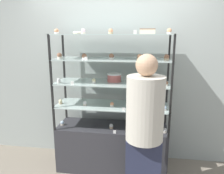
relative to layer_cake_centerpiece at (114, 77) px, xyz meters
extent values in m
plane|color=gray|center=(-0.02, -0.06, -1.30)|extent=(20.00, 20.00, 0.00)
cube|color=#A8B2AD|center=(-0.02, 0.32, 0.00)|extent=(8.00, 0.05, 2.60)
cube|color=#333338|center=(-0.02, -0.06, -0.98)|extent=(1.48, 0.48, 0.63)
cube|color=black|center=(-0.75, 0.17, -0.52)|extent=(0.02, 0.02, 0.31)
cube|color=black|center=(0.71, 0.17, -0.52)|extent=(0.02, 0.02, 0.31)
cube|color=black|center=(-0.75, -0.29, -0.52)|extent=(0.02, 0.02, 0.31)
cube|color=black|center=(0.71, -0.29, -0.52)|extent=(0.02, 0.02, 0.31)
cube|color=#B2C6C1|center=(-0.02, -0.06, -0.37)|extent=(1.48, 0.48, 0.01)
cube|color=black|center=(-0.75, 0.17, -0.21)|extent=(0.02, 0.02, 0.31)
cube|color=black|center=(0.71, 0.17, -0.21)|extent=(0.02, 0.02, 0.31)
cube|color=black|center=(-0.75, -0.29, -0.21)|extent=(0.02, 0.02, 0.31)
cube|color=black|center=(0.71, -0.29, -0.21)|extent=(0.02, 0.02, 0.31)
cube|color=#B2C6C1|center=(-0.02, -0.06, -0.06)|extent=(1.48, 0.48, 0.01)
cube|color=black|center=(-0.75, 0.17, 0.10)|extent=(0.02, 0.02, 0.31)
cube|color=black|center=(0.71, 0.17, 0.10)|extent=(0.02, 0.02, 0.31)
cube|color=black|center=(-0.75, -0.29, 0.10)|extent=(0.02, 0.02, 0.31)
cube|color=black|center=(0.71, -0.29, 0.10)|extent=(0.02, 0.02, 0.31)
cube|color=#B2C6C1|center=(-0.02, -0.06, 0.25)|extent=(1.48, 0.48, 0.01)
cube|color=black|center=(-0.75, 0.17, 0.41)|extent=(0.02, 0.02, 0.31)
cube|color=black|center=(0.71, 0.17, 0.41)|extent=(0.02, 0.02, 0.31)
cube|color=black|center=(-0.75, -0.29, 0.41)|extent=(0.02, 0.02, 0.31)
cube|color=black|center=(0.71, -0.29, 0.41)|extent=(0.02, 0.02, 0.31)
cube|color=#B2C6C1|center=(-0.02, -0.06, 0.55)|extent=(1.48, 0.48, 0.01)
cylinder|color=#C66660|center=(0.00, 0.00, -0.01)|extent=(0.18, 0.18, 0.09)
cylinder|color=white|center=(0.00, 0.00, 0.05)|extent=(0.19, 0.19, 0.02)
cube|color=beige|center=(0.41, -0.06, 0.59)|extent=(0.18, 0.14, 0.05)
cube|color=#8C5B42|center=(0.41, -0.06, 0.62)|extent=(0.19, 0.14, 0.01)
cylinder|color=beige|center=(-0.71, -0.12, -0.66)|extent=(0.05, 0.05, 0.02)
sphere|color=silver|center=(-0.71, -0.12, -0.63)|extent=(0.05, 0.05, 0.05)
cylinder|color=#CCB28C|center=(-0.02, -0.13, -0.66)|extent=(0.05, 0.05, 0.02)
sphere|color=white|center=(-0.02, -0.13, -0.63)|extent=(0.05, 0.05, 0.05)
cylinder|color=beige|center=(0.68, -0.16, -0.66)|extent=(0.05, 0.05, 0.02)
sphere|color=white|center=(0.68, -0.16, -0.63)|extent=(0.05, 0.05, 0.05)
cube|color=white|center=(0.05, -0.28, -0.65)|extent=(0.04, 0.00, 0.04)
cylinder|color=#CCB28C|center=(-0.72, -0.12, -0.35)|extent=(0.05, 0.05, 0.02)
sphere|color=#F4EAB2|center=(-0.72, -0.12, -0.32)|extent=(0.05, 0.05, 0.05)
cylinder|color=beige|center=(-0.37, -0.14, -0.35)|extent=(0.05, 0.05, 0.02)
sphere|color=white|center=(-0.37, -0.14, -0.32)|extent=(0.05, 0.05, 0.05)
cylinder|color=white|center=(-0.01, -0.14, -0.35)|extent=(0.05, 0.05, 0.02)
sphere|color=#E5996B|center=(-0.01, -0.14, -0.32)|extent=(0.05, 0.05, 0.05)
cylinder|color=beige|center=(0.32, -0.10, -0.35)|extent=(0.05, 0.05, 0.02)
sphere|color=#8C5B42|center=(0.32, -0.10, -0.32)|extent=(0.05, 0.05, 0.05)
cylinder|color=white|center=(0.66, -0.19, -0.35)|extent=(0.05, 0.05, 0.02)
sphere|color=silver|center=(0.66, -0.19, -0.32)|extent=(0.05, 0.05, 0.05)
cube|color=white|center=(0.16, -0.28, -0.34)|extent=(0.04, 0.00, 0.04)
cylinder|color=white|center=(-0.70, -0.18, -0.04)|extent=(0.04, 0.04, 0.02)
sphere|color=white|center=(-0.70, -0.18, -0.02)|extent=(0.05, 0.05, 0.05)
cylinder|color=white|center=(-0.24, -0.14, -0.04)|extent=(0.04, 0.04, 0.02)
sphere|color=#F4EAB2|center=(-0.24, -0.14, -0.02)|extent=(0.05, 0.05, 0.05)
cylinder|color=white|center=(0.22, -0.13, -0.04)|extent=(0.04, 0.04, 0.02)
sphere|color=silver|center=(0.22, -0.13, -0.02)|extent=(0.05, 0.05, 0.05)
cylinder|color=beige|center=(0.66, -0.17, -0.04)|extent=(0.04, 0.04, 0.02)
sphere|color=#8C5B42|center=(0.66, -0.17, -0.02)|extent=(0.05, 0.05, 0.05)
cube|color=white|center=(-0.48, -0.28, -0.03)|extent=(0.04, 0.00, 0.04)
cylinder|color=beige|center=(-0.70, -0.10, 0.26)|extent=(0.06, 0.06, 0.02)
sphere|color=#8C5B42|center=(-0.70, -0.10, 0.29)|extent=(0.06, 0.06, 0.06)
cylinder|color=white|center=(-0.36, -0.16, 0.26)|extent=(0.06, 0.06, 0.02)
sphere|color=#8C5B42|center=(-0.36, -0.16, 0.29)|extent=(0.06, 0.06, 0.06)
cylinder|color=white|center=(-0.02, -0.10, 0.26)|extent=(0.06, 0.06, 0.02)
sphere|color=#8C5B42|center=(-0.02, -0.10, 0.29)|extent=(0.06, 0.06, 0.06)
cylinder|color=#CCB28C|center=(0.33, -0.12, 0.26)|extent=(0.06, 0.06, 0.02)
sphere|color=#E5996B|center=(0.33, -0.12, 0.29)|extent=(0.06, 0.06, 0.06)
cylinder|color=#CCB28C|center=(0.65, -0.12, 0.26)|extent=(0.06, 0.06, 0.02)
sphere|color=#8C5B42|center=(0.65, -0.12, 0.29)|extent=(0.06, 0.06, 0.06)
cube|color=white|center=(-0.30, -0.28, 0.27)|extent=(0.04, 0.00, 0.04)
cylinder|color=white|center=(-0.70, -0.17, 0.57)|extent=(0.05, 0.05, 0.02)
sphere|color=#E5996B|center=(-0.70, -0.17, 0.60)|extent=(0.06, 0.06, 0.06)
cylinder|color=beige|center=(-0.37, -0.13, 0.57)|extent=(0.05, 0.05, 0.02)
sphere|color=silver|center=(-0.37, -0.13, 0.60)|extent=(0.06, 0.06, 0.06)
cylinder|color=#CCB28C|center=(-0.03, -0.12, 0.57)|extent=(0.05, 0.05, 0.02)
sphere|color=#E5996B|center=(-0.03, -0.12, 0.60)|extent=(0.06, 0.06, 0.06)
cylinder|color=white|center=(0.66, -0.13, 0.57)|extent=(0.05, 0.05, 0.02)
sphere|color=#E5996B|center=(0.66, -0.13, 0.60)|extent=(0.06, 0.06, 0.06)
cube|color=white|center=(0.27, -0.28, 0.58)|extent=(0.04, 0.00, 0.04)
torus|color=#EFE5CC|center=(-0.46, -0.04, 0.58)|extent=(0.13, 0.13, 0.03)
cube|color=#282D47|center=(0.41, -0.68, -0.91)|extent=(0.37, 0.20, 0.78)
cylinder|color=beige|center=(0.41, -0.68, -0.18)|extent=(0.39, 0.39, 0.67)
sphere|color=tan|center=(0.41, -0.68, 0.26)|extent=(0.22, 0.22, 0.22)
camera|label=1|loc=(0.38, -2.81, 0.55)|focal=35.00mm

